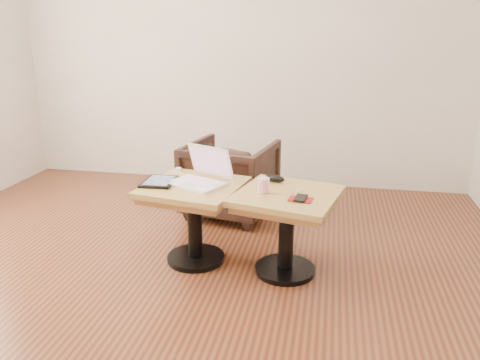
% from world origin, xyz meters
% --- Properties ---
extents(room_shell, '(4.52, 4.52, 2.71)m').
position_xyz_m(room_shell, '(0.00, 0.00, 1.35)').
color(room_shell, '#4B2218').
rests_on(room_shell, ground).
extents(side_table_left, '(0.70, 0.70, 0.55)m').
position_xyz_m(side_table_left, '(0.05, 0.43, 0.41)').
color(side_table_left, black).
rests_on(side_table_left, ground).
extents(side_table_right, '(0.72, 0.72, 0.55)m').
position_xyz_m(side_table_right, '(0.67, 0.38, 0.41)').
color(side_table_right, black).
rests_on(side_table_right, ground).
extents(laptop, '(0.44, 0.42, 0.24)m').
position_xyz_m(laptop, '(0.09, 0.46, 0.60)').
color(laptop, white).
rests_on(laptop, side_table_left).
extents(tablet, '(0.22, 0.27, 0.02)m').
position_xyz_m(tablet, '(-0.18, 0.42, 0.56)').
color(tablet, black).
rests_on(tablet, side_table_left).
extents(charging_adapter, '(0.04, 0.04, 0.02)m').
position_xyz_m(charging_adapter, '(-0.15, 0.71, 0.56)').
color(charging_adapter, white).
rests_on(charging_adapter, side_table_left).
extents(glasses_case, '(0.16, 0.11, 0.05)m').
position_xyz_m(glasses_case, '(0.56, 0.59, 0.57)').
color(glasses_case, black).
rests_on(glasses_case, side_table_right).
extents(striped_cup, '(0.09, 0.09, 0.10)m').
position_xyz_m(striped_cup, '(0.52, 0.35, 0.60)').
color(striped_cup, pink).
rests_on(striped_cup, side_table_right).
extents(earbuds_tangle, '(0.07, 0.05, 0.01)m').
position_xyz_m(earbuds_tangle, '(0.74, 0.43, 0.55)').
color(earbuds_tangle, white).
rests_on(earbuds_tangle, side_table_right).
extents(phone_on_sleeve, '(0.15, 0.13, 0.02)m').
position_xyz_m(phone_on_sleeve, '(0.76, 0.27, 0.55)').
color(phone_on_sleeve, maroon).
rests_on(phone_on_sleeve, side_table_right).
extents(armchair, '(0.80, 0.81, 0.64)m').
position_xyz_m(armchair, '(0.10, 1.32, 0.32)').
color(armchair, black).
rests_on(armchair, ground).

